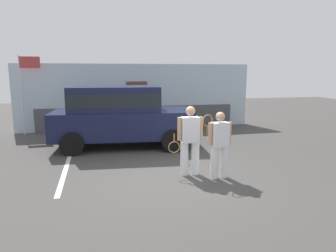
# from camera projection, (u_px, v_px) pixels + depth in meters

# --- Properties ---
(ground_plane) EXTENTS (40.00, 40.00, 0.00)m
(ground_plane) POSITION_uv_depth(u_px,v_px,m) (176.00, 177.00, 7.45)
(ground_plane) COLOR #423F3D
(parking_stripe_0) EXTENTS (0.12, 4.40, 0.01)m
(parking_stripe_0) POSITION_uv_depth(u_px,v_px,m) (67.00, 166.00, 8.30)
(parking_stripe_0) COLOR silver
(parking_stripe_0) RESTS_ON ground_plane
(house_frontage) EXTENTS (10.38, 0.40, 2.86)m
(house_frontage) POSITION_uv_depth(u_px,v_px,m) (138.00, 98.00, 13.70)
(house_frontage) COLOR silver
(house_frontage) RESTS_ON ground_plane
(parked_suv) EXTENTS (4.76, 2.51, 2.05)m
(parked_suv) POSITION_uv_depth(u_px,v_px,m) (120.00, 113.00, 10.28)
(parked_suv) COLOR #141938
(parked_suv) RESTS_ON ground_plane
(tennis_player_man) EXTENTS (0.89, 0.28, 1.71)m
(tennis_player_man) POSITION_uv_depth(u_px,v_px,m) (190.00, 140.00, 7.48)
(tennis_player_man) COLOR white
(tennis_player_man) RESTS_ON ground_plane
(tennis_player_woman) EXTENTS (0.74, 0.27, 1.60)m
(tennis_player_woman) POSITION_uv_depth(u_px,v_px,m) (219.00, 144.00, 7.26)
(tennis_player_woman) COLOR white
(tennis_player_woman) RESTS_ON ground_plane
(potted_plant_by_porch) EXTENTS (0.70, 0.70, 0.92)m
(potted_plant_by_porch) POSITION_uv_depth(u_px,v_px,m) (190.00, 120.00, 13.03)
(potted_plant_by_porch) COLOR brown
(potted_plant_by_porch) RESTS_ON ground_plane
(flag_pole) EXTENTS (0.80, 0.06, 3.16)m
(flag_pole) POSITION_uv_depth(u_px,v_px,m) (25.00, 80.00, 12.15)
(flag_pole) COLOR silver
(flag_pole) RESTS_ON ground_plane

